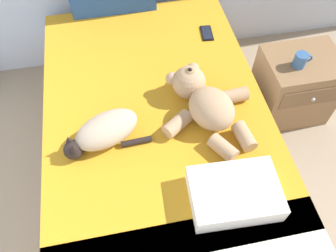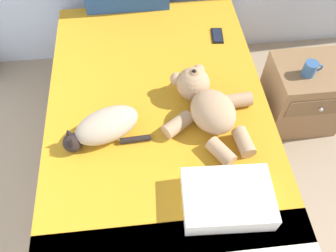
# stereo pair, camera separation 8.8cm
# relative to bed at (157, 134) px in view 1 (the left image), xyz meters

# --- Properties ---
(bed) EXTENTS (1.29, 1.97, 0.54)m
(bed) POSITION_rel_bed_xyz_m (0.00, 0.00, 0.00)
(bed) COLOR olive
(bed) RESTS_ON ground_plane
(cat) EXTENTS (0.44, 0.31, 0.15)m
(cat) POSITION_rel_bed_xyz_m (-0.29, -0.16, 0.34)
(cat) COLOR tan
(cat) RESTS_ON bed
(teddy_bear) EXTENTS (0.52, 0.62, 0.20)m
(teddy_bear) POSITION_rel_bed_xyz_m (0.25, -0.08, 0.36)
(teddy_bear) COLOR tan
(teddy_bear) RESTS_ON bed
(cell_phone) EXTENTS (0.09, 0.15, 0.01)m
(cell_phone) POSITION_rel_bed_xyz_m (0.44, 0.55, 0.28)
(cell_phone) COLOR black
(cell_phone) RESTS_ON bed
(throw_pillow) EXTENTS (0.41, 0.30, 0.11)m
(throw_pillow) POSITION_rel_bed_xyz_m (0.26, -0.61, 0.33)
(throw_pillow) COLOR white
(throw_pillow) RESTS_ON bed
(nightstand) EXTENTS (0.49, 0.42, 0.51)m
(nightstand) POSITION_rel_bed_xyz_m (1.01, 0.22, -0.01)
(nightstand) COLOR olive
(nightstand) RESTS_ON ground_plane
(mug) EXTENTS (0.12, 0.08, 0.09)m
(mug) POSITION_rel_bed_xyz_m (0.94, 0.17, 0.29)
(mug) COLOR #33598C
(mug) RESTS_ON nightstand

